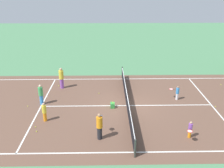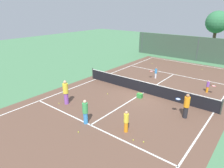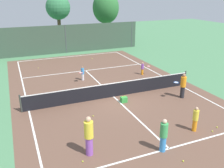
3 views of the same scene
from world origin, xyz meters
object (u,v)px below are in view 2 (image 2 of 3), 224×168
at_px(tennis_ball_3, 59,103).
at_px(tennis_ball_4, 133,140).
at_px(player_2, 85,112).
at_px(tennis_ball_8, 202,69).
at_px(player_1, 186,106).
at_px(player_5, 156,73).
at_px(player_4, 66,92).
at_px(tennis_ball_6, 177,74).
at_px(ball_crate, 140,96).
at_px(tennis_ball_0, 152,64).
at_px(player_3, 126,121).
at_px(tennis_ball_1, 144,142).
at_px(player_0, 208,86).
at_px(tennis_ball_7, 108,94).
at_px(tennis_ball_5, 78,132).

relative_size(tennis_ball_3, tennis_ball_4, 1.00).
bearing_deg(player_2, tennis_ball_8, 82.23).
height_order(player_1, player_5, player_1).
bearing_deg(player_4, tennis_ball_8, 71.07).
relative_size(player_2, tennis_ball_6, 24.09).
relative_size(ball_crate, tennis_ball_0, 6.45).
height_order(player_5, tennis_ball_0, player_5).
relative_size(player_3, player_4, 0.72).
bearing_deg(tennis_ball_1, player_1, 78.76).
bearing_deg(ball_crate, player_5, 103.74).
relative_size(player_2, tennis_ball_1, 24.09).
bearing_deg(tennis_ball_8, tennis_ball_0, -166.74).
xyz_separation_m(tennis_ball_4, tennis_ball_6, (-2.56, 12.64, 0.00)).
distance_m(tennis_ball_0, tennis_ball_1, 16.33).
bearing_deg(player_0, player_3, -103.15).
xyz_separation_m(tennis_ball_4, tennis_ball_7, (-5.06, 3.91, 0.00)).
xyz_separation_m(tennis_ball_1, tennis_ball_8, (-1.50, 15.99, 0.00)).
bearing_deg(tennis_ball_0, tennis_ball_5, -76.59).
distance_m(tennis_ball_5, tennis_ball_8, 17.64).
distance_m(player_0, tennis_ball_6, 5.04).
bearing_deg(player_3, tennis_ball_7, 140.93).
distance_m(player_3, tennis_ball_0, 15.59).
height_order(tennis_ball_4, tennis_ball_5, same).
xyz_separation_m(tennis_ball_0, tennis_ball_1, (7.25, -14.64, 0.00)).
distance_m(tennis_ball_7, tennis_ball_8, 12.95).
xyz_separation_m(player_2, player_4, (-3.07, 1.02, 0.13)).
relative_size(player_4, tennis_ball_7, 27.99).
bearing_deg(tennis_ball_6, tennis_ball_1, -76.10).
bearing_deg(tennis_ball_6, player_5, -116.37).
bearing_deg(player_1, tennis_ball_6, 114.42).
bearing_deg(tennis_ball_3, tennis_ball_5, -22.53).
xyz_separation_m(player_0, player_1, (-0.01, -5.32, 0.30)).
bearing_deg(player_0, player_1, -90.16).
distance_m(tennis_ball_5, tennis_ball_7, 5.68).
xyz_separation_m(tennis_ball_3, tennis_ball_4, (6.74, -0.26, 0.00)).
xyz_separation_m(player_4, tennis_ball_1, (6.84, -0.44, -0.91)).
xyz_separation_m(player_4, tennis_ball_3, (-0.43, -0.39, -0.91)).
bearing_deg(tennis_ball_3, tennis_ball_7, 65.14).
bearing_deg(tennis_ball_8, player_1, -79.26).
bearing_deg(tennis_ball_1, tennis_ball_4, -158.29).
bearing_deg(tennis_ball_5, tennis_ball_7, 112.56).
height_order(player_2, tennis_ball_0, player_2).
xyz_separation_m(player_0, tennis_ball_4, (-1.32, -9.46, -0.54)).
xyz_separation_m(player_1, player_5, (-5.15, 5.91, -0.27)).
bearing_deg(player_3, tennis_ball_0, 112.43).
relative_size(player_3, tennis_ball_5, 20.16).
bearing_deg(tennis_ball_5, tennis_ball_4, 25.03).
height_order(ball_crate, tennis_ball_1, ball_crate).
distance_m(player_3, tennis_ball_4, 1.12).
bearing_deg(tennis_ball_3, player_1, 25.73).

